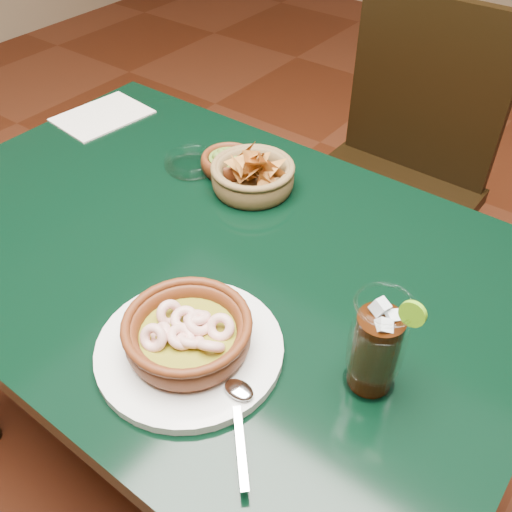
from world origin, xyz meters
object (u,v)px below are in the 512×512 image
Objects in this scene: dining_chair at (392,176)px; chip_basket at (253,176)px; dining_table at (205,283)px; shrimp_plate at (189,338)px; cola_drink at (376,346)px.

chip_basket is at bearing -99.53° from dining_chair.
chip_basket is (-0.09, -0.52, 0.24)m from dining_chair.
dining_table is at bearing -80.92° from chip_basket.
shrimp_plate reaches higher than dining_table.
chip_basket is (-0.18, 0.39, -0.00)m from shrimp_plate.
dining_chair is at bearing 112.71° from cola_drink.
dining_table is at bearing -94.48° from dining_chair.
shrimp_plate is at bearing -154.18° from cola_drink.
dining_table is 0.24m from chip_basket.
dining_table is 3.46× the size of shrimp_plate.
chip_basket is at bearing 115.00° from shrimp_plate.
shrimp_plate is 1.90× the size of cola_drink.
dining_chair is at bearing 96.03° from shrimp_plate.
dining_table is 0.72m from dining_chair.
dining_table is 6.57× the size of cola_drink.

